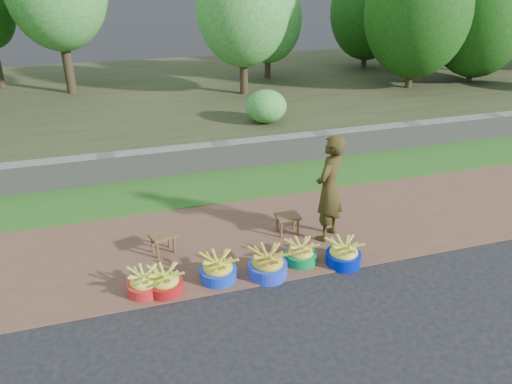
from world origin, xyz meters
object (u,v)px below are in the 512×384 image
object	(u,v)px
basin_e	(301,254)
stool_right	(288,219)
basin_b	(165,282)
basin_a	(144,283)
vendor_woman	(329,188)
basin_c	(218,270)
basin_f	(344,254)
basin_d	(268,264)
stool_left	(163,238)

from	to	relation	value
basin_e	stool_right	xyz separation A→B (m)	(0.10, 0.81, 0.12)
basin_b	stool_right	size ratio (longest dim) A/B	1.27
basin_a	basin_e	size ratio (longest dim) A/B	1.00
stool_right	vendor_woman	size ratio (longest dim) A/B	0.22
basin_c	basin_e	world-z (taller)	basin_c
basin_f	basin_d	bearing A→B (deg)	177.69
basin_b	stool_left	size ratio (longest dim) A/B	1.14
basin_a	vendor_woman	xyz separation A→B (m)	(2.83, 0.60, 0.69)
basin_d	stool_right	world-z (taller)	basin_d
basin_d	stool_left	distance (m)	1.62
basin_f	stool_right	xyz separation A→B (m)	(-0.46, 1.02, 0.11)
basin_b	basin_e	xyz separation A→B (m)	(1.94, 0.12, -0.00)
basin_c	basin_d	world-z (taller)	basin_d
basin_d	basin_f	bearing A→B (deg)	-2.31
basin_a	basin_c	bearing A→B (deg)	0.23
basin_f	vendor_woman	world-z (taller)	vendor_woman
basin_c	basin_d	distance (m)	0.68
basin_c	stool_left	distance (m)	1.08
stool_right	basin_b	bearing A→B (deg)	-155.33
basin_f	stool_right	bearing A→B (deg)	114.43
basin_c	vendor_woman	bearing A→B (deg)	17.80
basin_f	stool_left	size ratio (longest dim) A/B	1.22
basin_a	stool_left	distance (m)	0.96
stool_left	vendor_woman	xyz separation A→B (m)	(2.47, -0.28, 0.58)
basin_e	basin_f	xyz separation A→B (m)	(0.57, -0.21, 0.01)
basin_b	basin_e	distance (m)	1.94
basin_d	basin_e	bearing A→B (deg)	16.45
basin_e	vendor_woman	bearing A→B (deg)	39.83
basin_e	stool_left	xyz separation A→B (m)	(-1.83, 0.82, 0.11)
basin_c	vendor_woman	distance (m)	2.07
basin_a	stool_left	xyz separation A→B (m)	(0.36, 0.88, 0.11)
basin_c	vendor_woman	xyz separation A→B (m)	(1.86, 0.60, 0.68)
basin_a	basin_b	world-z (taller)	basin_b
basin_d	stool_right	bearing A→B (deg)	56.24
basin_b	stool_right	bearing A→B (deg)	24.67
basin_e	stool_right	bearing A→B (deg)	82.82
stool_left	stool_right	bearing A→B (deg)	-0.12
basin_b	basin_f	size ratio (longest dim) A/B	0.93
vendor_woman	basin_d	bearing A→B (deg)	-10.85
stool_left	basin_b	bearing A→B (deg)	-96.44
basin_e	stool_right	world-z (taller)	basin_e
vendor_woman	basin_e	bearing A→B (deg)	-1.36
basin_f	stool_left	distance (m)	2.61
stool_right	vendor_woman	distance (m)	0.83
basin_d	basin_e	xyz separation A→B (m)	(0.55, 0.16, -0.03)
basin_c	stool_left	bearing A→B (deg)	124.95
stool_right	basin_f	bearing A→B (deg)	-65.57
basin_b	vendor_woman	distance (m)	2.75
basin_f	stool_right	world-z (taller)	basin_f
basin_c	stool_right	xyz separation A→B (m)	(1.32, 0.87, 0.11)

